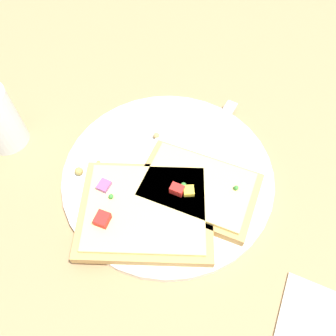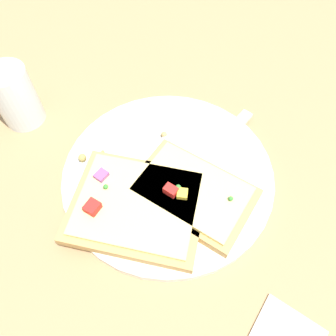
% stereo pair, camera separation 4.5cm
% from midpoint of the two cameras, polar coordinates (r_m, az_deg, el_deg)
% --- Properties ---
extents(ground_plane, '(4.00, 4.00, 0.00)m').
position_cam_midpoint_polar(ground_plane, '(0.47, -2.74, -1.67)').
color(ground_plane, '#9E7A51').
extents(plate, '(0.30, 0.30, 0.01)m').
position_cam_midpoint_polar(plate, '(0.46, -2.77, -1.29)').
color(plate, silver).
rests_on(plate, ground).
extents(fork, '(0.20, 0.05, 0.01)m').
position_cam_midpoint_polar(fork, '(0.48, -5.20, 3.29)').
color(fork, silver).
rests_on(fork, plate).
extents(knife, '(0.22, 0.04, 0.01)m').
position_cam_midpoint_polar(knife, '(0.48, 4.34, 4.30)').
color(knife, silver).
rests_on(knife, plate).
extents(pizza_slice_main, '(0.19, 0.21, 0.03)m').
position_cam_midpoint_polar(pizza_slice_main, '(0.42, -6.83, -7.61)').
color(pizza_slice_main, tan).
rests_on(pizza_slice_main, plate).
extents(pizza_slice_corner, '(0.11, 0.16, 0.03)m').
position_cam_midpoint_polar(pizza_slice_corner, '(0.43, 2.08, -3.74)').
color(pizza_slice_corner, tan).
rests_on(pizza_slice_corner, plate).
extents(crumb_scatter, '(0.11, 0.14, 0.01)m').
position_cam_midpoint_polar(crumb_scatter, '(0.47, -10.78, 1.04)').
color(crumb_scatter, tan).
rests_on(crumb_scatter, plate).
extents(napkin, '(0.12, 0.07, 0.01)m').
position_cam_midpoint_polar(napkin, '(0.42, 20.38, -25.99)').
color(napkin, beige).
rests_on(napkin, ground).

